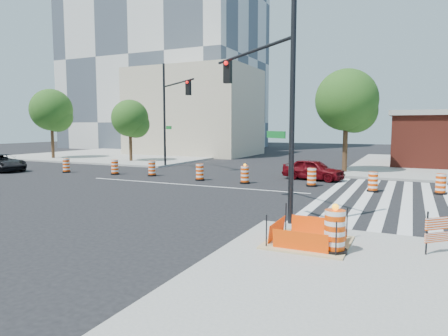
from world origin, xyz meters
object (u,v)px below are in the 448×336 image
Objects in this scene: red_coupe at (313,169)px; dark_suv at (2,163)px; signal_pole_se at (267,86)px; signal_pole_nw at (171,104)px.

red_coupe is 0.85× the size of dark_suv.
signal_pole_se reaches higher than dark_suv.
dark_suv is at bearing 25.55° from signal_pole_se.
signal_pole_nw is (-11.64, 1.85, 4.41)m from red_coupe.
signal_pole_se is at bearing -8.81° from signal_pole_nw.
red_coupe is 22.85m from dark_suv.
dark_suv is (-22.28, -5.04, -0.02)m from red_coupe.
signal_pole_se is (23.01, -6.11, 4.15)m from dark_suv.
signal_pole_nw is at bearing 91.54° from red_coupe.
signal_pole_se is 0.94× the size of signal_pole_nw.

